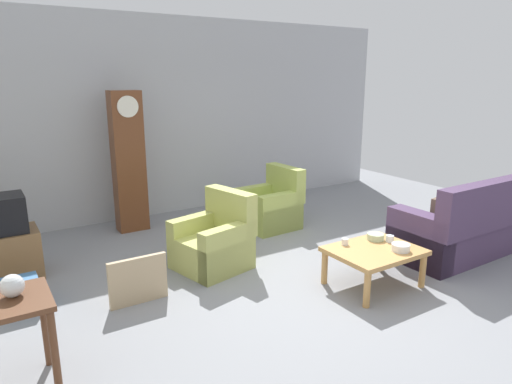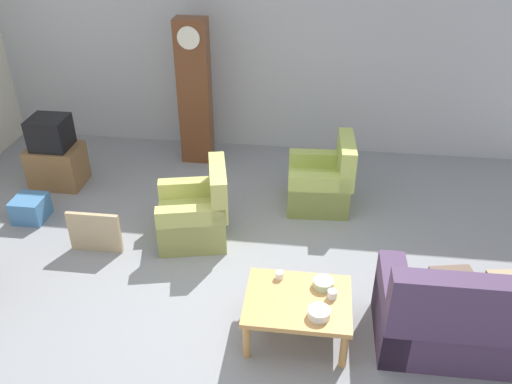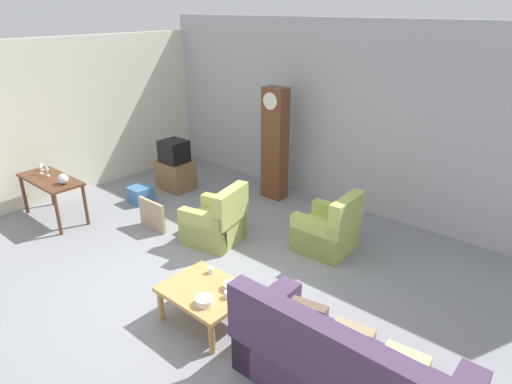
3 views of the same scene
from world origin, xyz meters
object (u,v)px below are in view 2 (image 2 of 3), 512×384
(cup_blue_rimmed, at_px, (332,294))
(bowl_white_stacked, at_px, (319,313))
(grandfather_clock, at_px, (195,93))
(tv_crt, at_px, (50,133))
(bowl_shallow_green, at_px, (323,283))
(couch_floral, at_px, (501,321))
(cup_white_porcelain, at_px, (279,275))
(armchair_olive_near, at_px, (196,215))
(coffee_table_wood, at_px, (298,304))
(framed_picture_leaning, at_px, (95,232))
(storage_box_blue, at_px, (30,208))
(tv_stand_cabinet, at_px, (57,165))
(armchair_olive_far, at_px, (322,183))

(cup_blue_rimmed, bearing_deg, bowl_white_stacked, -114.10)
(grandfather_clock, distance_m, tv_crt, 2.00)
(bowl_shallow_green, bearing_deg, cup_blue_rimmed, -59.41)
(couch_floral, relative_size, cup_white_porcelain, 27.72)
(armchair_olive_near, distance_m, cup_blue_rimmed, 2.05)
(coffee_table_wood, distance_m, cup_blue_rimmed, 0.32)
(framed_picture_leaning, xyz_separation_m, cup_white_porcelain, (2.14, -0.72, 0.22))
(armchair_olive_near, relative_size, storage_box_blue, 2.47)
(tv_crt, bearing_deg, framed_picture_leaning, -52.13)
(tv_crt, relative_size, bowl_shallow_green, 2.47)
(tv_stand_cabinet, xyz_separation_m, framed_picture_leaning, (1.07, -1.38, -0.03))
(tv_stand_cabinet, relative_size, bowl_shallow_green, 3.50)
(couch_floral, xyz_separation_m, armchair_olive_far, (-1.60, 2.27, -0.05))
(armchair_olive_far, bearing_deg, armchair_olive_near, -147.95)
(couch_floral, bearing_deg, tv_stand_cabinet, 155.65)
(tv_crt, xyz_separation_m, storage_box_blue, (0.02, -0.86, -0.62))
(coffee_table_wood, bearing_deg, tv_stand_cabinet, 145.21)
(framed_picture_leaning, height_order, bowl_shallow_green, bowl_shallow_green)
(couch_floral, bearing_deg, bowl_white_stacked, -172.37)
(storage_box_blue, xyz_separation_m, bowl_white_stacked, (3.57, -1.69, 0.32))
(coffee_table_wood, height_order, bowl_white_stacked, bowl_white_stacked)
(coffee_table_wood, xyz_separation_m, tv_stand_cabinet, (-3.40, 2.36, -0.09))
(couch_floral, height_order, grandfather_clock, grandfather_clock)
(cup_white_porcelain, relative_size, cup_blue_rimmed, 0.87)
(armchair_olive_near, bearing_deg, grandfather_clock, 101.93)
(bowl_white_stacked, bearing_deg, grandfather_clock, 117.86)
(cup_white_porcelain, bearing_deg, storage_box_blue, 158.78)
(tv_crt, bearing_deg, grandfather_clock, 28.60)
(grandfather_clock, bearing_deg, tv_stand_cabinet, -151.40)
(couch_floral, distance_m, framed_picture_leaning, 4.22)
(framed_picture_leaning, height_order, storage_box_blue, framed_picture_leaning)
(bowl_white_stacked, distance_m, bowl_shallow_green, 0.39)
(storage_box_blue, bearing_deg, couch_floral, -16.03)
(couch_floral, height_order, cup_blue_rimmed, couch_floral)
(couch_floral, bearing_deg, framed_picture_leaning, 166.74)
(framed_picture_leaning, distance_m, bowl_shallow_green, 2.68)
(storage_box_blue, xyz_separation_m, cup_white_porcelain, (3.19, -1.24, 0.32))
(armchair_olive_near, bearing_deg, coffee_table_wood, -47.82)
(storage_box_blue, relative_size, cup_white_porcelain, 5.00)
(couch_floral, relative_size, armchair_olive_near, 2.24)
(tv_stand_cabinet, distance_m, bowl_white_stacked, 4.41)
(coffee_table_wood, height_order, grandfather_clock, grandfather_clock)
(coffee_table_wood, height_order, storage_box_blue, coffee_table_wood)
(bowl_white_stacked, bearing_deg, cup_blue_rimmed, 65.90)
(storage_box_blue, height_order, bowl_shallow_green, bowl_shallow_green)
(armchair_olive_near, height_order, armchair_olive_far, same)
(grandfather_clock, relative_size, tv_crt, 4.31)
(coffee_table_wood, height_order, cup_blue_rimmed, cup_blue_rimmed)
(grandfather_clock, bearing_deg, tv_crt, -151.40)
(couch_floral, xyz_separation_m, cup_blue_rimmed, (-1.47, 0.04, 0.11))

